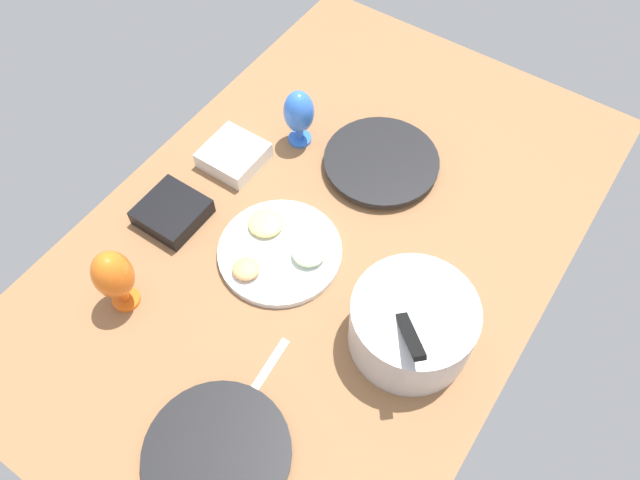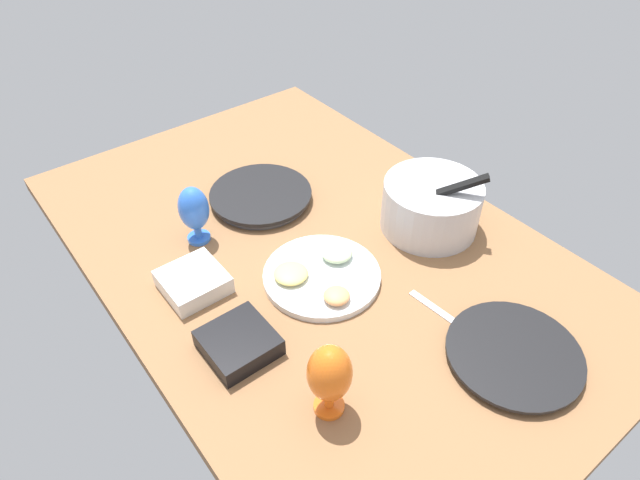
{
  "view_description": "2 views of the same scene",
  "coord_description": "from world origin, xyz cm",
  "px_view_note": "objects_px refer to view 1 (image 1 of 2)",
  "views": [
    {
      "loc": [
        70.94,
        46.33,
        125.95
      ],
      "look_at": [
        5.74,
        2.15,
        6.43
      ],
      "focal_mm": 35.27,
      "sensor_mm": 36.0,
      "label": 1
    },
    {
      "loc": [
        87.04,
        -66.07,
        97.7
      ],
      "look_at": [
        4.82,
        -1.8,
        6.43
      ],
      "focal_mm": 30.88,
      "sensor_mm": 36.0,
      "label": 2
    }
  ],
  "objects_px": {
    "dinner_plate_left": "(382,163)",
    "fruit_platter": "(280,250)",
    "mixing_bowl": "(412,323)",
    "hurricane_glass_orange": "(114,276)",
    "hurricane_glass_blue": "(299,113)",
    "square_bowl_black": "(172,212)",
    "dinner_plate_right": "(217,454)",
    "square_bowl_white": "(234,155)"
  },
  "relations": [
    {
      "from": "dinner_plate_left",
      "to": "hurricane_glass_orange",
      "type": "xyz_separation_m",
      "value": [
        0.66,
        -0.28,
        0.09
      ]
    },
    {
      "from": "dinner_plate_left",
      "to": "hurricane_glass_orange",
      "type": "height_order",
      "value": "hurricane_glass_orange"
    },
    {
      "from": "dinner_plate_left",
      "to": "hurricane_glass_orange",
      "type": "distance_m",
      "value": 0.72
    },
    {
      "from": "dinner_plate_left",
      "to": "square_bowl_white",
      "type": "relative_size",
      "value": 2.06
    },
    {
      "from": "mixing_bowl",
      "to": "fruit_platter",
      "type": "bearing_deg",
      "value": -93.19
    },
    {
      "from": "mixing_bowl",
      "to": "dinner_plate_right",
      "type": "bearing_deg",
      "value": -23.32
    },
    {
      "from": "dinner_plate_right",
      "to": "hurricane_glass_blue",
      "type": "distance_m",
      "value": 0.85
    },
    {
      "from": "mixing_bowl",
      "to": "hurricane_glass_blue",
      "type": "bearing_deg",
      "value": -122.88
    },
    {
      "from": "dinner_plate_left",
      "to": "mixing_bowl",
      "type": "height_order",
      "value": "mixing_bowl"
    },
    {
      "from": "hurricane_glass_orange",
      "to": "square_bowl_black",
      "type": "xyz_separation_m",
      "value": [
        -0.23,
        -0.06,
        -0.08
      ]
    },
    {
      "from": "hurricane_glass_blue",
      "to": "square_bowl_black",
      "type": "bearing_deg",
      "value": -15.97
    },
    {
      "from": "fruit_platter",
      "to": "hurricane_glass_blue",
      "type": "xyz_separation_m",
      "value": [
        -0.32,
        -0.17,
        0.09
      ]
    },
    {
      "from": "hurricane_glass_orange",
      "to": "square_bowl_black",
      "type": "height_order",
      "value": "hurricane_glass_orange"
    },
    {
      "from": "dinner_plate_right",
      "to": "hurricane_glass_orange",
      "type": "distance_m",
      "value": 0.43
    },
    {
      "from": "dinner_plate_left",
      "to": "hurricane_glass_blue",
      "type": "distance_m",
      "value": 0.25
    },
    {
      "from": "mixing_bowl",
      "to": "hurricane_glass_orange",
      "type": "relative_size",
      "value": 1.45
    },
    {
      "from": "fruit_platter",
      "to": "hurricane_glass_blue",
      "type": "bearing_deg",
      "value": -152.4
    },
    {
      "from": "dinner_plate_left",
      "to": "fruit_platter",
      "type": "height_order",
      "value": "fruit_platter"
    },
    {
      "from": "dinner_plate_right",
      "to": "square_bowl_black",
      "type": "xyz_separation_m",
      "value": [
        -0.39,
        -0.45,
        0.01
      ]
    },
    {
      "from": "mixing_bowl",
      "to": "fruit_platter",
      "type": "distance_m",
      "value": 0.37
    },
    {
      "from": "dinner_plate_left",
      "to": "square_bowl_black",
      "type": "distance_m",
      "value": 0.54
    },
    {
      "from": "hurricane_glass_orange",
      "to": "square_bowl_black",
      "type": "distance_m",
      "value": 0.26
    },
    {
      "from": "hurricane_glass_blue",
      "to": "hurricane_glass_orange",
      "type": "bearing_deg",
      "value": -4.15
    },
    {
      "from": "dinner_plate_right",
      "to": "hurricane_glass_blue",
      "type": "xyz_separation_m",
      "value": [
        -0.77,
        -0.34,
        0.09
      ]
    },
    {
      "from": "hurricane_glass_blue",
      "to": "square_bowl_black",
      "type": "relative_size",
      "value": 1.15
    },
    {
      "from": "hurricane_glass_orange",
      "to": "dinner_plate_left",
      "type": "bearing_deg",
      "value": 157.29
    },
    {
      "from": "dinner_plate_right",
      "to": "square_bowl_black",
      "type": "bearing_deg",
      "value": -130.34
    },
    {
      "from": "fruit_platter",
      "to": "hurricane_glass_blue",
      "type": "distance_m",
      "value": 0.37
    },
    {
      "from": "square_bowl_black",
      "to": "square_bowl_white",
      "type": "bearing_deg",
      "value": 177.19
    },
    {
      "from": "mixing_bowl",
      "to": "square_bowl_white",
      "type": "height_order",
      "value": "mixing_bowl"
    },
    {
      "from": "dinner_plate_right",
      "to": "square_bowl_white",
      "type": "height_order",
      "value": "square_bowl_white"
    },
    {
      "from": "mixing_bowl",
      "to": "square_bowl_black",
      "type": "bearing_deg",
      "value": -86.24
    },
    {
      "from": "mixing_bowl",
      "to": "hurricane_glass_orange",
      "type": "bearing_deg",
      "value": -64.33
    },
    {
      "from": "hurricane_glass_orange",
      "to": "hurricane_glass_blue",
      "type": "bearing_deg",
      "value": 175.85
    },
    {
      "from": "dinner_plate_right",
      "to": "fruit_platter",
      "type": "bearing_deg",
      "value": -158.52
    },
    {
      "from": "dinner_plate_right",
      "to": "square_bowl_black",
      "type": "height_order",
      "value": "square_bowl_black"
    },
    {
      "from": "mixing_bowl",
      "to": "hurricane_glass_orange",
      "type": "xyz_separation_m",
      "value": [
        0.28,
        -0.57,
        0.03
      ]
    },
    {
      "from": "dinner_plate_left",
      "to": "mixing_bowl",
      "type": "xyz_separation_m",
      "value": [
        0.38,
        0.3,
        0.06
      ]
    },
    {
      "from": "dinner_plate_left",
      "to": "mixing_bowl",
      "type": "bearing_deg",
      "value": 37.79
    },
    {
      "from": "hurricane_glass_orange",
      "to": "square_bowl_white",
      "type": "bearing_deg",
      "value": -173.32
    },
    {
      "from": "hurricane_glass_blue",
      "to": "hurricane_glass_orange",
      "type": "xyz_separation_m",
      "value": [
        0.62,
        -0.04,
        0.01
      ]
    },
    {
      "from": "mixing_bowl",
      "to": "hurricane_glass_blue",
      "type": "relative_size",
      "value": 1.57
    }
  ]
}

